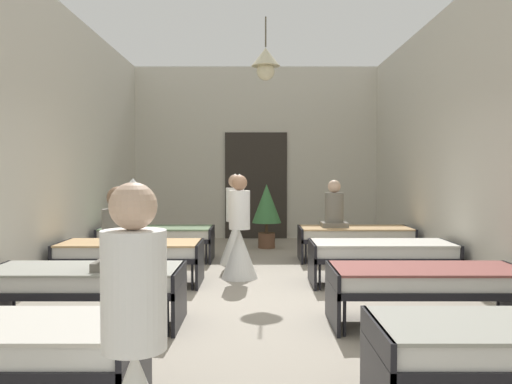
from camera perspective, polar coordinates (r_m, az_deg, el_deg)
name	(u,v)px	position (r m, az deg, el deg)	size (l,w,h in m)	color
ground_plane	(256,306)	(6.33, 0.00, -12.13)	(6.07, 12.39, 0.10)	#9E9384
room_shell	(256,141)	(7.37, 0.01, 5.53)	(5.87, 11.99, 3.88)	beige
bed_left_row_1	(85,281)	(5.55, -17.89, -9.10)	(1.90, 0.84, 0.57)	black
bed_right_row_1	(427,281)	(5.55, 17.89, -9.10)	(1.90, 0.84, 0.57)	black
bed_left_row_2	(131,252)	(7.36, -13.31, -6.28)	(1.90, 0.84, 0.57)	black
bed_right_row_2	(381,252)	(7.36, 13.32, -6.28)	(1.90, 0.84, 0.57)	black
bed_left_row_3	(157,235)	(9.20, -10.58, -4.56)	(1.90, 0.84, 0.57)	black
bed_right_row_3	(355,235)	(9.20, 10.58, -4.56)	(1.90, 0.84, 0.57)	black
nurse_near_aisle	(235,232)	(8.74, -2.26, -4.28)	(0.52, 0.52, 1.49)	white
nurse_far_aisle	(239,241)	(7.56, -1.79, -5.30)	(0.52, 0.52, 1.49)	white
patient_seated_primary	(119,238)	(5.34, -14.53, -4.84)	(0.44, 0.44, 0.80)	slate
patient_seated_secondary	(334,210)	(9.15, 8.39, -1.88)	(0.44, 0.44, 0.80)	slate
potted_plant	(267,208)	(10.50, 1.15, -1.71)	(0.58, 0.58, 1.27)	brown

